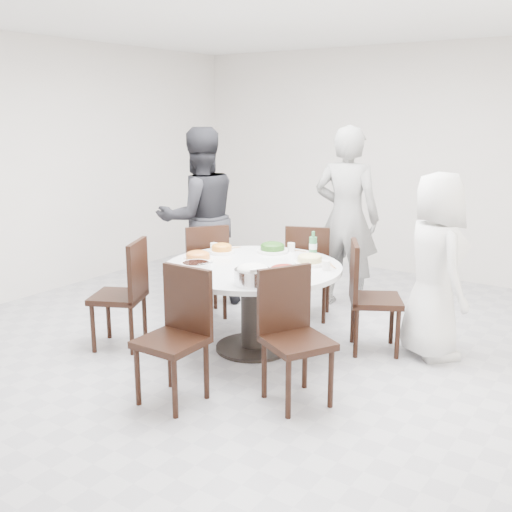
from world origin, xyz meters
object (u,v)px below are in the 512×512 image
Objects in this scene: chair_ne at (376,298)px; beverage_bottle at (313,244)px; rice_bowl at (253,277)px; diner_right at (435,266)px; diner_middle at (346,218)px; soup_bowl at (196,267)px; diner_left at (199,218)px; chair_n at (309,271)px; chair_nw at (203,270)px; chair_se at (298,339)px; chair_sw at (118,294)px; dining_table at (253,308)px; chair_s at (171,339)px.

chair_ne is 0.71m from beverage_bottle.
rice_bowl is at bearing 121.99° from chair_ne.
diner_middle is at bearing 11.87° from diner_right.
diner_right is 6.36× the size of soup_bowl.
chair_n is at bearing 133.03° from diner_left.
diner_right is 1.45m from diner_middle.
diner_middle is (1.00, 1.12, 0.46)m from chair_nw.
chair_se is 3.91× the size of soup_bowl.
diner_right is at bearing -96.78° from chair_ne.
diner_right is (0.48, 1.38, 0.30)m from chair_se.
chair_sw is at bearing 91.92° from chair_ne.
chair_nw is 1.00× the size of chair_se.
diner_left is 1.48m from beverage_bottle.
chair_ne is 1.78m from chair_nw.
chair_se is at bearing -37.28° from dining_table.
chair_n is at bearing 158.91° from chair_nw.
diner_middle is (0.01, 2.66, 0.46)m from chair_s.
chair_se is 1.14m from soup_bowl.
diner_left reaches higher than rice_bowl.
chair_se is (0.84, -1.63, 0.00)m from chair_n.
beverage_bottle reaches higher than chair_n.
diner_right is 5.57× the size of rice_bowl.
chair_ne is at bearing 119.37° from diner_middle.
dining_table is at bearing 92.81° from chair_ne.
chair_se is 2.33m from diner_middle.
chair_se is (0.73, 0.49, 0.00)m from chair_s.
chair_nw and chair_se have the same top height.
diner_middle reaches higher than chair_s.
beverage_bottle is at bearing 100.22° from chair_n.
rice_bowl is 0.59m from soup_bowl.
chair_ne is at bearing 3.92° from beverage_bottle.
rice_bowl is at bearing 100.53° from chair_se.
chair_ne is 1.86m from chair_s.
soup_bowl is at bearing 58.62° from chair_n.
chair_sw is 1.00× the size of chair_se.
dining_table is at bearing 69.41° from chair_n.
chair_nw is 1.04m from chair_sw.
chair_n is 1.56m from rice_bowl.
chair_ne is 0.55m from diner_right.
soup_bowl is (-1.08, 0.20, 0.31)m from chair_se.
rice_bowl is (1.23, -0.90, 0.33)m from chair_nw.
diner_left is at bearing 46.00° from diner_right.
chair_n is at bearing 80.70° from soup_bowl.
chair_nw is 1.00× the size of chair_sw.
chair_se is at bearing 94.00° from chair_nw.
diner_left is (-0.19, 1.33, 0.45)m from chair_sw.
chair_se is at bearing 99.26° from diner_middle.
soup_bowl is at bearing 67.95° from diner_left.
diner_left is at bearing 23.59° from diner_middle.
diner_right is at bearing 146.94° from chair_n.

